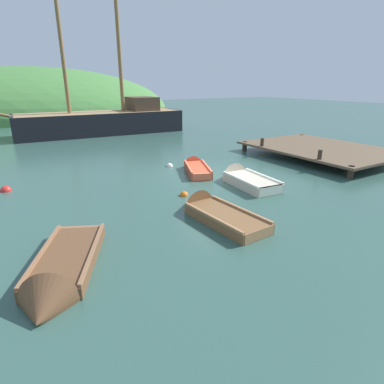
% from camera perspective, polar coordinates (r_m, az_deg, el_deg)
% --- Properties ---
extents(ground_plane, '(120.00, 120.00, 0.00)m').
position_cam_1_polar(ground_plane, '(14.61, 3.54, 2.94)').
color(ground_plane, '#33564C').
extents(dock, '(5.85, 7.82, 1.60)m').
position_cam_1_polar(dock, '(19.72, 21.95, 7.21)').
color(dock, brown).
rests_on(dock, ground).
extents(shore_hill, '(36.05, 26.43, 11.85)m').
position_cam_1_polar(shore_hill, '(47.83, -26.10, 12.31)').
color(shore_hill, '#477F3D').
rests_on(shore_hill, ground).
extents(sailing_ship, '(15.79, 4.54, 13.11)m').
position_cam_1_polar(sailing_ship, '(27.94, -15.57, 11.41)').
color(sailing_ship, black).
rests_on(sailing_ship, ground).
extents(rowboat_far, '(2.02, 3.16, 0.89)m').
position_cam_1_polar(rowboat_far, '(15.34, 0.69, 4.18)').
color(rowboat_far, '#C64C2D').
rests_on(rowboat_far, ground).
extents(rowboat_portside, '(1.51, 3.22, 1.17)m').
position_cam_1_polar(rowboat_portside, '(13.62, 9.26, 2.08)').
color(rowboat_portside, beige).
rests_on(rowboat_portside, ground).
extents(rowboat_outer_left, '(1.37, 3.47, 1.14)m').
position_cam_1_polar(rowboat_outer_left, '(10.16, 3.83, -3.84)').
color(rowboat_outer_left, brown).
rests_on(rowboat_outer_left, ground).
extents(rowboat_near_dock, '(2.65, 3.79, 1.18)m').
position_cam_1_polar(rowboat_near_dock, '(7.65, -22.42, -13.73)').
color(rowboat_near_dock, brown).
rests_on(rowboat_near_dock, ground).
extents(buoy_white, '(0.34, 0.34, 0.34)m').
position_cam_1_polar(buoy_white, '(16.24, -4.02, 4.58)').
color(buoy_white, white).
rests_on(buoy_white, ground).
extents(buoy_orange, '(0.33, 0.33, 0.33)m').
position_cam_1_polar(buoy_orange, '(12.01, -1.44, -0.64)').
color(buoy_orange, orange).
rests_on(buoy_orange, ground).
extents(buoy_red, '(0.42, 0.42, 0.42)m').
position_cam_1_polar(buoy_red, '(14.47, -30.23, 0.15)').
color(buoy_red, red).
rests_on(buoy_red, ground).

